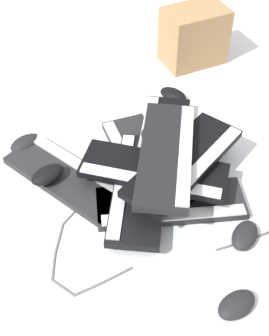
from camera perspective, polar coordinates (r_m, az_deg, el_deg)
ground_plane at (r=1.43m, az=-1.40°, el=-3.80°), size 3.20×3.20×0.00m
keyboard_0 at (r=1.48m, az=-8.07°, el=-1.22°), size 0.39×0.44×0.03m
keyboard_1 at (r=1.40m, az=4.45°, el=-4.40°), size 0.46×0.20×0.03m
keyboard_2 at (r=1.52m, az=1.10°, el=0.79°), size 0.20×0.46×0.03m
keyboard_3 at (r=1.40m, az=0.43°, el=-2.32°), size 0.28×0.46×0.03m
keyboard_4 at (r=1.55m, az=3.34°, el=3.39°), size 0.30×0.46×0.03m
keyboard_5 at (r=1.41m, az=2.35°, el=-0.36°), size 0.46×0.34×0.03m
keyboard_6 at (r=1.40m, az=6.14°, el=0.72°), size 0.44×0.39×0.03m
keyboard_7 at (r=1.37m, az=3.98°, el=1.76°), size 0.29×0.46×0.03m
mouse_1 at (r=1.78m, az=4.74°, el=8.88°), size 0.12×0.13×0.04m
mouse_2 at (r=1.45m, az=-10.56°, el=-0.78°), size 0.13×0.11×0.04m
mouse_3 at (r=1.61m, az=-13.14°, el=2.99°), size 0.13×0.11×0.04m
mouse_4 at (r=1.53m, az=2.66°, el=4.56°), size 0.13×0.10×0.04m
mouse_5 at (r=1.35m, az=13.28°, el=-7.99°), size 0.12×0.13×0.04m
mouse_6 at (r=1.23m, az=12.34°, el=-15.97°), size 0.13×0.10×0.04m
cable_1 at (r=1.35m, az=-2.87°, el=-7.39°), size 0.53×0.32×0.01m
cardboard_box at (r=1.96m, az=7.25°, el=15.68°), size 0.27×0.21×0.23m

